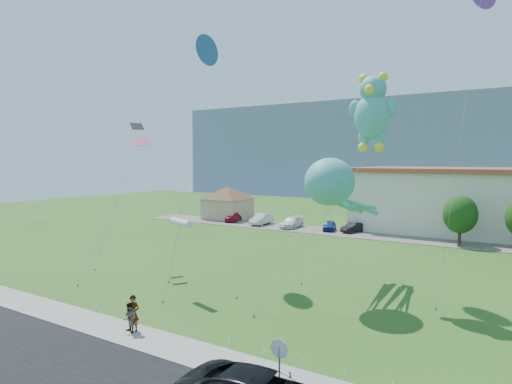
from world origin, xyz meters
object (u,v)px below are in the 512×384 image
Objects in this scene: stop_sign at (279,354)px; pedestrian_left at (133,313)px; parked_car_blue at (329,226)px; teddy_bear_kite at (373,110)px; pavilion at (228,200)px; octopus_kite at (336,190)px; pedestrian_right at (130,318)px; parked_car_white at (292,222)px; parked_car_silver at (262,219)px; parked_car_red at (234,217)px; parked_car_black at (353,227)px.

pedestrian_left is at bearing 169.85° from stop_sign.
teddy_bear_kite is (13.58, -24.20, 11.90)m from parked_car_blue.
octopus_kite is (29.83, -28.20, 4.20)m from pavilion.
pavilion is at bearing 136.01° from pedestrian_right.
pavilion is 1.91× the size of parked_car_white.
teddy_bear_kite reaches higher than pavilion.
pedestrian_left is at bearing -70.66° from parked_car_silver.
parked_car_red is at bearing 134.40° from pedestrian_right.
parked_car_blue is 3.09m from parked_car_black.
parked_car_silver is 13.35m from parked_car_black.
parked_car_black is (21.19, -2.04, -2.36)m from pavilion.
parked_car_silver is at bearing 128.30° from pedestrian_right.
octopus_kite is at bearing -137.44° from teddy_bear_kite.
pavilion is at bearing -169.59° from parked_car_black.
parked_car_blue is (-15.39, 39.91, -1.17)m from stop_sign.
pedestrian_left reaches higher than parked_car_white.
stop_sign reaches higher than pedestrian_left.
stop_sign is 10.24m from pedestrian_left.
parked_car_red is 0.45× the size of octopus_kite.
stop_sign is at bearing -65.97° from parked_car_white.
pedestrian_left is 38.48m from parked_car_blue.
pedestrian_right is at bearing -70.79° from parked_car_silver.
octopus_kite reaches higher than pavilion.
stop_sign is at bearing -51.56° from pavilion.
parked_car_red is 0.89× the size of parked_car_white.
pedestrian_right is 15.35m from octopus_kite.
octopus_kite is (21.98, -25.63, 6.40)m from parked_car_silver.
pavilion is 18.41m from parked_car_blue.
parked_car_white is at bearing 82.95° from pedestrian_left.
pedestrian_right is 0.10× the size of teddy_bear_kite.
stop_sign is 15.43m from octopus_kite.
parked_car_white reaches higher than parked_car_black.
parked_car_red reaches higher than parked_car_white.
parked_car_red is at bearing 127.58° from stop_sign.
parked_car_silver reaches higher than parked_car_black.
octopus_kite is (17.04, -25.44, 6.47)m from parked_car_white.
stop_sign reaches higher than parked_car_blue.
parked_car_blue is at bearing 1.34° from parked_car_white.
parked_car_white is at bearing 121.73° from pedestrian_right.
parked_car_red reaches higher than parked_car_blue.
pedestrian_left is 40.91m from parked_car_silver.
parked_car_white is (10.18, -0.70, -0.03)m from parked_car_red.
parked_car_blue is 0.25× the size of teddy_bear_kite.
pedestrian_left reaches higher than parked_car_silver.
parked_car_silver is at bearing 89.56° from pedestrian_left.
parked_car_black is at bearing 108.29° from octopus_kite.
parked_car_black is 29.17m from teddy_bear_kite.
teddy_bear_kite is (29.08, -24.43, 11.81)m from parked_car_red.
parked_car_red is 1.17× the size of parked_car_black.
parked_car_silver is 1.26× the size of parked_car_black.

